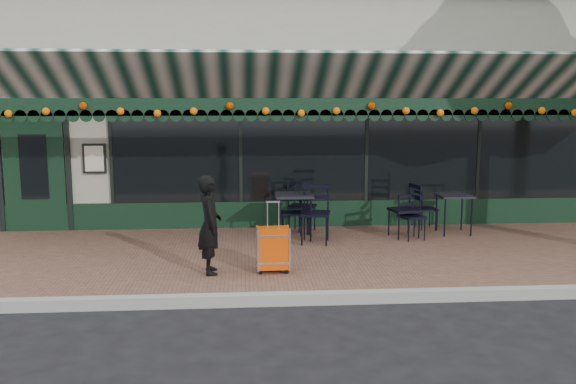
{
  "coord_description": "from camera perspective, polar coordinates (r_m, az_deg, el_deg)",
  "views": [
    {
      "loc": [
        -0.96,
        -7.5,
        2.59
      ],
      "look_at": [
        -0.28,
        1.6,
        1.19
      ],
      "focal_mm": 38.0,
      "sensor_mm": 36.0,
      "label": 1
    }
  ],
  "objects": [
    {
      "name": "chair_a_left",
      "position": [
        11.0,
        10.81,
        -1.72
      ],
      "size": [
        0.57,
        0.57,
        0.96
      ],
      "primitive_type": null,
      "rotation": [
        0.0,
        0.0,
        -1.35
      ],
      "color": "black",
      "rests_on": "sidewalk"
    },
    {
      "name": "sidewalk",
      "position": [
        9.88,
        1.46,
        -6.05
      ],
      "size": [
        18.0,
        4.0,
        0.15
      ],
      "primitive_type": "cube",
      "color": "brown",
      "rests_on": "ground"
    },
    {
      "name": "cafe_table_b",
      "position": [
        10.67,
        0.57,
        -0.62
      ],
      "size": [
        0.64,
        0.64,
        0.79
      ],
      "color": "black",
      "rests_on": "sidewalk"
    },
    {
      "name": "restaurant_building",
      "position": [
        15.37,
        -0.68,
        7.52
      ],
      "size": [
        12.0,
        9.6,
        4.5
      ],
      "color": "#A29E8D",
      "rests_on": "ground"
    },
    {
      "name": "chair_a_front",
      "position": [
        10.86,
        11.51,
        -2.32
      ],
      "size": [
        0.5,
        0.5,
        0.79
      ],
      "primitive_type": null,
      "rotation": [
        0.0,
        0.0,
        0.3
      ],
      "color": "black",
      "rests_on": "sidewalk"
    },
    {
      "name": "chair_b_right",
      "position": [
        11.23,
        1.32,
        -1.41
      ],
      "size": [
        0.61,
        0.61,
        0.94
      ],
      "primitive_type": null,
      "rotation": [
        0.0,
        0.0,
        1.19
      ],
      "color": "black",
      "rests_on": "sidewalk"
    },
    {
      "name": "curb",
      "position": [
        7.9,
        2.98,
        -9.88
      ],
      "size": [
        18.0,
        0.16,
        0.15
      ],
      "primitive_type": "cube",
      "color": "#9E9E99",
      "rests_on": "ground"
    },
    {
      "name": "chair_a_right",
      "position": [
        11.8,
        12.81,
        -1.6
      ],
      "size": [
        0.43,
        0.43,
        0.75
      ],
      "primitive_type": null,
      "rotation": [
        0.0,
        0.0,
        1.72
      ],
      "color": "black",
      "rests_on": "sidewalk"
    },
    {
      "name": "chair_b_left",
      "position": [
        11.03,
        0.31,
        -2.02
      ],
      "size": [
        0.39,
        0.39,
        0.77
      ],
      "primitive_type": null,
      "rotation": [
        0.0,
        0.0,
        -1.57
      ],
      "color": "black",
      "rests_on": "sidewalk"
    },
    {
      "name": "ground",
      "position": [
        8.0,
        2.91,
        -10.2
      ],
      "size": [
        80.0,
        80.0,
        0.0
      ],
      "primitive_type": "plane",
      "color": "black",
      "rests_on": "ground"
    },
    {
      "name": "suitcase",
      "position": [
        8.65,
        -1.39,
        -5.35
      ],
      "size": [
        0.45,
        0.26,
        1.02
      ],
      "rotation": [
        0.0,
        0.0,
        0.04
      ],
      "color": "#E44807",
      "rests_on": "sidewalk"
    },
    {
      "name": "woman",
      "position": [
        8.6,
        -7.33,
        -3.05
      ],
      "size": [
        0.4,
        0.55,
        1.4
      ],
      "primitive_type": "imported",
      "rotation": [
        0.0,
        0.0,
        1.71
      ],
      "color": "black",
      "rests_on": "sidewalk"
    },
    {
      "name": "chair_b_front",
      "position": [
        10.37,
        2.56,
        -2.08
      ],
      "size": [
        0.59,
        0.59,
        1.0
      ],
      "primitive_type": null,
      "rotation": [
        0.0,
        0.0,
        -0.2
      ],
      "color": "black",
      "rests_on": "sidewalk"
    },
    {
      "name": "cafe_table_a",
      "position": [
        11.47,
        15.29,
        -0.59
      ],
      "size": [
        0.59,
        0.59,
        0.72
      ],
      "color": "black",
      "rests_on": "sidewalk"
    }
  ]
}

